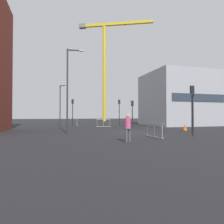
% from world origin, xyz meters
% --- Properties ---
extents(ground, '(160.00, 160.00, 0.00)m').
position_xyz_m(ground, '(0.00, 0.00, 0.00)').
color(ground, black).
extents(office_block, '(10.47, 9.30, 8.42)m').
position_xyz_m(office_block, '(12.54, 10.96, 4.21)').
color(office_block, '#A8AAB2').
rests_on(office_block, ground).
extents(construction_crane, '(19.05, 9.40, 27.45)m').
position_xyz_m(construction_crane, '(6.48, 35.26, 18.15)').
color(construction_crane, yellow).
rests_on(construction_crane, ground).
extents(streetlamp_tall, '(1.50, 0.34, 7.55)m').
position_xyz_m(streetlamp_tall, '(-5.74, 1.24, 4.37)').
color(streetlamp_tall, '#2D2D30').
rests_on(streetlamp_tall, ground).
extents(streetlamp_short, '(1.10, 1.40, 5.91)m').
position_xyz_m(streetlamp_short, '(-6.16, 12.13, 3.56)').
color(streetlamp_short, '#2D2D30').
rests_on(streetlamp_short, ground).
extents(traffic_light_corner, '(0.27, 0.38, 4.10)m').
position_xyz_m(traffic_light_corner, '(2.82, 12.84, 2.75)').
color(traffic_light_corner, '#232326').
rests_on(traffic_light_corner, ground).
extents(traffic_light_near, '(0.39, 0.32, 4.17)m').
position_xyz_m(traffic_light_near, '(-4.31, 14.95, 2.79)').
color(traffic_light_near, '#232326').
rests_on(traffic_light_near, ground).
extents(traffic_light_far, '(0.36, 0.37, 3.80)m').
position_xyz_m(traffic_light_far, '(3.23, -3.86, 2.57)').
color(traffic_light_far, '#232326').
rests_on(traffic_light_far, ground).
extents(traffic_light_crosswalk, '(0.39, 0.35, 3.54)m').
position_xyz_m(traffic_light_crosswalk, '(2.86, 7.45, 2.40)').
color(traffic_light_crosswalk, '#232326').
rests_on(traffic_light_crosswalk, ground).
extents(traffic_light_median, '(0.38, 0.28, 4.27)m').
position_xyz_m(traffic_light_median, '(4.89, -1.71, 2.85)').
color(traffic_light_median, '#2D2D30').
rests_on(traffic_light_median, ground).
extents(pedestrian_walking, '(0.34, 0.34, 1.67)m').
position_xyz_m(pedestrian_walking, '(-2.75, -5.56, 0.97)').
color(pedestrian_walking, '#4C4C51').
rests_on(pedestrian_walking, ground).
extents(safety_barrier_left_run, '(0.29, 2.45, 1.08)m').
position_xyz_m(safety_barrier_left_run, '(-3.93, 12.01, 0.56)').
color(safety_barrier_left_run, '#9EA0A5').
rests_on(safety_barrier_left_run, ground).
extents(safety_barrier_right_run, '(1.95, 0.08, 1.08)m').
position_xyz_m(safety_barrier_right_run, '(-0.70, 8.95, 0.56)').
color(safety_barrier_right_run, '#9EA0A5').
rests_on(safety_barrier_right_run, ground).
extents(safety_barrier_mid_span, '(0.14, 2.18, 1.08)m').
position_xyz_m(safety_barrier_mid_span, '(-0.25, -4.21, 0.56)').
color(safety_barrier_mid_span, '#B2B5BA').
rests_on(safety_barrier_mid_span, ground).
extents(traffic_cone_striped, '(0.65, 0.65, 0.66)m').
position_xyz_m(traffic_cone_striped, '(5.99, 0.79, 0.31)').
color(traffic_cone_striped, black).
rests_on(traffic_cone_striped, ground).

